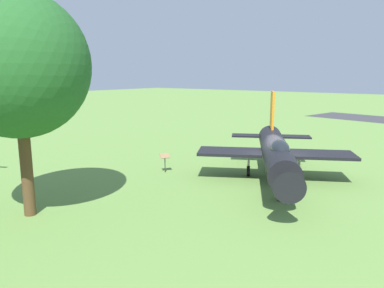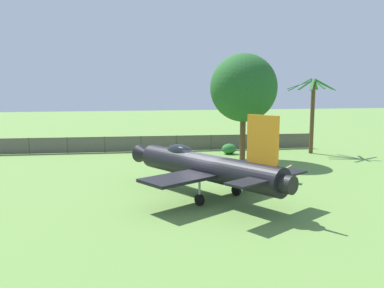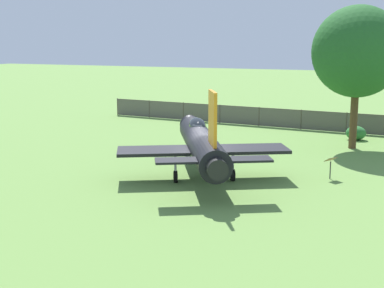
{
  "view_description": "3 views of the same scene",
  "coord_description": "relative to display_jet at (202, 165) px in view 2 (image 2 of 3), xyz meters",
  "views": [
    {
      "loc": [
        8.07,
        -18.29,
        5.87
      ],
      "look_at": [
        -2.49,
        -4.29,
        2.5
      ],
      "focal_mm": 34.19,
      "sensor_mm": 36.0,
      "label": 1
    },
    {
      "loc": [
        5.53,
        20.26,
        5.88
      ],
      "look_at": [
        0.44,
        -1.49,
        2.82
      ],
      "focal_mm": 35.73,
      "sensor_mm": 36.0,
      "label": 2
    },
    {
      "loc": [
        -10.22,
        25.36,
        7.0
      ],
      "look_at": [
        0.66,
        -0.26,
        1.62
      ],
      "focal_mm": 51.02,
      "sensor_mm": 36.0,
      "label": 3
    }
  ],
  "objects": [
    {
      "name": "ground_plane",
      "position": [
        -0.16,
        0.3,
        -1.74
      ],
      "size": [
        200.0,
        200.0,
        0.0
      ],
      "primitive_type": "plane",
      "color": "#668E42"
    },
    {
      "name": "display_jet",
      "position": [
        0.0,
        0.0,
        0.0
      ],
      "size": [
        8.58,
        11.5,
        4.79
      ],
      "rotation": [
        0.0,
        0.0,
        5.21
      ],
      "color": "black",
      "rests_on": "ground_plane"
    },
    {
      "name": "shade_tree",
      "position": [
        -6.39,
        -10.42,
        4.45
      ],
      "size": [
        5.72,
        5.61,
        9.11
      ],
      "color": "brown",
      "rests_on": "ground_plane"
    },
    {
      "name": "info_plaque",
      "position": [
        -6.34,
        -1.82,
        -0.89
      ],
      "size": [
        0.65,
        0.72,
        1.14
      ],
      "color": "#333333",
      "rests_on": "ground_plane"
    },
    {
      "name": "palm_tree",
      "position": [
        -14.05,
        -12.27,
        2.27
      ],
      "size": [
        4.8,
        4.02,
        7.15
      ],
      "color": "brown",
      "rests_on": "ground_plane"
    },
    {
      "name": "shrub_near_fence",
      "position": [
        -6.25,
        -13.6,
        -1.25
      ],
      "size": [
        1.39,
        1.23,
        0.98
      ],
      "color": "#2D7033",
      "rests_on": "ground_plane"
    },
    {
      "name": "perimeter_fence",
      "position": [
        0.02,
        -16.75,
        -0.91
      ],
      "size": [
        31.57,
        2.81,
        1.57
      ],
      "rotation": [
        0.0,
        0.0,
        6.2
      ],
      "color": "#4C4238",
      "rests_on": "ground_plane"
    }
  ]
}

